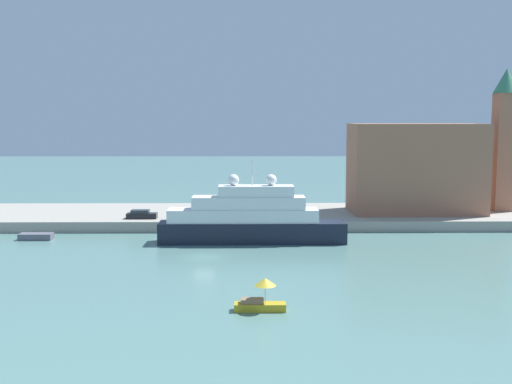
{
  "coord_description": "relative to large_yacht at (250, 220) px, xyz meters",
  "views": [
    {
      "loc": [
        5.44,
        -74.01,
        16.66
      ],
      "look_at": [
        6.36,
        6.0,
        7.18
      ],
      "focal_mm": 43.92,
      "sensor_mm": 36.0,
      "label": 1
    }
  ],
  "objects": [
    {
      "name": "large_yacht",
      "position": [
        0.0,
        0.0,
        0.0
      ],
      "size": [
        25.05,
        3.96,
        11.11
      ],
      "color": "black",
      "rests_on": "ground"
    },
    {
      "name": "work_barge",
      "position": [
        -29.48,
        2.34,
        -2.68
      ],
      "size": [
        4.49,
        1.86,
        0.87
      ],
      "primitive_type": "cube",
      "color": "#595966",
      "rests_on": "ground"
    },
    {
      "name": "parked_car",
      "position": [
        -16.32,
        10.53,
        -0.93
      ],
      "size": [
        4.52,
        1.74,
        1.31
      ],
      "color": "black",
      "rests_on": "quay_dock"
    },
    {
      "name": "small_motorboat",
      "position": [
        0.91,
        -30.06,
        -1.96
      ],
      "size": [
        4.49,
        1.89,
        2.91
      ],
      "color": "#B7991E",
      "rests_on": "ground"
    },
    {
      "name": "harbor_building",
      "position": [
        26.53,
        16.59,
        5.58
      ],
      "size": [
        20.6,
        10.52,
        14.17
      ],
      "primitive_type": "cube",
      "color": "#9E664C",
      "rests_on": "quay_dock"
    },
    {
      "name": "person_figure",
      "position": [
        -10.39,
        11.2,
        -0.69
      ],
      "size": [
        0.36,
        0.36,
        1.74
      ],
      "color": "#4C4C4C",
      "rests_on": "quay_dock"
    },
    {
      "name": "quay_dock",
      "position": [
        -5.57,
        17.34,
        -2.31
      ],
      "size": [
        110.0,
        20.34,
        1.61
      ],
      "primitive_type": "cube",
      "color": "gray",
      "rests_on": "ground"
    },
    {
      "name": "bell_tower",
      "position": [
        41.18,
        18.1,
        10.97
      ],
      "size": [
        4.15,
        4.15,
        22.94
      ],
      "color": "#9E664C",
      "rests_on": "quay_dock"
    },
    {
      "name": "ground",
      "position": [
        -5.57,
        -8.83,
        -3.11
      ],
      "size": [
        400.0,
        400.0,
        0.0
      ],
      "primitive_type": "plane",
      "color": "slate"
    },
    {
      "name": "mooring_bollard",
      "position": [
        -8.23,
        8.2,
        -1.07
      ],
      "size": [
        0.38,
        0.38,
        0.86
      ],
      "primitive_type": "cylinder",
      "color": "black",
      "rests_on": "quay_dock"
    }
  ]
}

